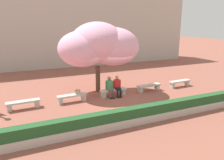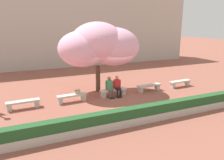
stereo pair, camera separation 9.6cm
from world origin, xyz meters
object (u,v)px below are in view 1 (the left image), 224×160
person_seated_left (110,86)px  stone_bench_east_end (180,83)px  handbag (78,92)px  stone_bench_near_west (72,97)px  stone_bench_near_east (149,87)px  cherry_tree_main (99,45)px  stone_bench_west_end (23,104)px  stone_bench_center (113,91)px  person_seated_right (117,85)px

person_seated_left → stone_bench_east_end: bearing=0.6°
stone_bench_east_end → handbag: 7.58m
stone_bench_near_west → stone_bench_near_east: same height
stone_bench_near_west → cherry_tree_main: 3.76m
stone_bench_west_end → stone_bench_near_east: same height
stone_bench_near_east → person_seated_left: 2.94m
person_seated_left → cherry_tree_main: 2.74m
stone_bench_west_end → stone_bench_center: same height
stone_bench_east_end → person_seated_right: size_ratio=1.34×
stone_bench_near_west → person_seated_right: 2.93m
stone_bench_center → stone_bench_near_east: bearing=0.0°
stone_bench_west_end → stone_bench_near_west: 2.64m
stone_bench_east_end → person_seated_right: 5.05m
stone_bench_west_end → person_seated_left: size_ratio=1.34×
stone_bench_center → person_seated_left: (-0.27, -0.05, 0.40)m
cherry_tree_main → person_seated_right: bearing=-61.8°
stone_bench_near_west → stone_bench_near_east: 5.29m
stone_bench_center → stone_bench_near_east: 2.64m
stone_bench_east_end → stone_bench_center: bearing=180.0°
handbag → cherry_tree_main: size_ratio=0.07×
stone_bench_near_east → person_seated_left: bearing=-178.9°
stone_bench_east_end → person_seated_right: person_seated_right is taller
stone_bench_center → stone_bench_near_east: same height
person_seated_left → cherry_tree_main: size_ratio=0.25×
stone_bench_near_east → handbag: handbag is taller
stone_bench_west_end → stone_bench_center: (5.29, 0.00, 0.00)m
person_seated_left → handbag: person_seated_left is taller
stone_bench_near_east → stone_bench_east_end: bearing=0.0°
person_seated_right → handbag: 2.55m
stone_bench_center → stone_bench_east_end: bearing=0.0°
stone_bench_near_west → stone_bench_near_east: (5.29, 0.00, 0.00)m
stone_bench_near_west → cherry_tree_main: bearing=30.3°
stone_bench_east_end → handbag: size_ratio=5.11×
stone_bench_west_end → stone_bench_east_end: bearing=0.0°
stone_bench_near_east → person_seated_left: (-2.91, -0.05, 0.40)m
stone_bench_west_end → person_seated_right: 5.56m
cherry_tree_main → stone_bench_center: bearing=-70.3°
stone_bench_near_east → stone_bench_east_end: same height
stone_bench_near_east → stone_bench_east_end: size_ratio=1.00×
stone_bench_center → person_seated_right: person_seated_right is taller
handbag → stone_bench_east_end: bearing=-0.1°
stone_bench_center → cherry_tree_main: (-0.46, 1.28, 2.78)m
stone_bench_near_east → cherry_tree_main: 4.36m
person_seated_left → cherry_tree_main: (-0.19, 1.33, 2.39)m
stone_bench_near_west → cherry_tree_main: cherry_tree_main is taller
stone_bench_west_end → stone_bench_near_west: (2.64, 0.00, 0.00)m
stone_bench_west_end → stone_bench_near_east: 7.93m
stone_bench_west_end → person_seated_right: person_seated_right is taller
stone_bench_near_west → stone_bench_center: size_ratio=1.00×
stone_bench_near_west → stone_bench_center: same height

